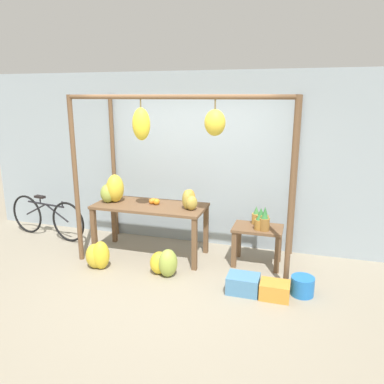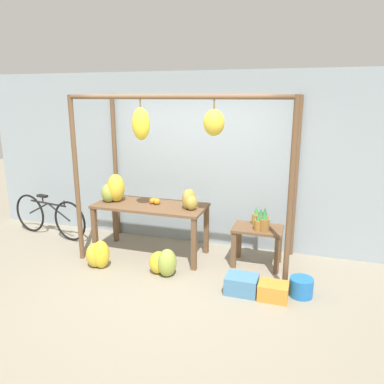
{
  "view_description": "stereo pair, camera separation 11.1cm",
  "coord_description": "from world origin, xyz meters",
  "px_view_note": "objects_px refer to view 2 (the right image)",
  "views": [
    {
      "loc": [
        1.63,
        -4.17,
        2.42
      ],
      "look_at": [
        0.1,
        0.87,
        1.06
      ],
      "focal_mm": 35.0,
      "sensor_mm": 36.0,
      "label": 1
    },
    {
      "loc": [
        1.73,
        -4.14,
        2.42
      ],
      "look_at": [
        0.1,
        0.87,
        1.06
      ],
      "focal_mm": 35.0,
      "sensor_mm": 36.0,
      "label": 2
    }
  ],
  "objects_px": {
    "banana_pile_ground_left": "(98,255)",
    "banana_pile_on_table": "(114,190)",
    "blue_bucket": "(301,287)",
    "parked_bicycle": "(49,216)",
    "papaya_pile": "(189,200)",
    "orange_pile": "(155,201)",
    "fruit_crate_purple": "(273,291)",
    "pineapple_cluster": "(261,221)",
    "fruit_crate_white": "(242,284)",
    "banana_pile_ground_right": "(163,263)"
  },
  "relations": [
    {
      "from": "banana_pile_ground_left",
      "to": "banana_pile_on_table",
      "type": "bearing_deg",
      "value": 96.59
    },
    {
      "from": "blue_bucket",
      "to": "parked_bicycle",
      "type": "distance_m",
      "value": 4.41
    },
    {
      "from": "banana_pile_ground_left",
      "to": "papaya_pile",
      "type": "distance_m",
      "value": 1.54
    },
    {
      "from": "orange_pile",
      "to": "fruit_crate_purple",
      "type": "distance_m",
      "value": 2.21
    },
    {
      "from": "orange_pile",
      "to": "pineapple_cluster",
      "type": "bearing_deg",
      "value": 1.7
    },
    {
      "from": "banana_pile_ground_left",
      "to": "pineapple_cluster",
      "type": "bearing_deg",
      "value": 19.28
    },
    {
      "from": "parked_bicycle",
      "to": "papaya_pile",
      "type": "distance_m",
      "value": 2.76
    },
    {
      "from": "fruit_crate_white",
      "to": "parked_bicycle",
      "type": "height_order",
      "value": "parked_bicycle"
    },
    {
      "from": "banana_pile_on_table",
      "to": "parked_bicycle",
      "type": "height_order",
      "value": "banana_pile_on_table"
    },
    {
      "from": "banana_pile_ground_right",
      "to": "papaya_pile",
      "type": "xyz_separation_m",
      "value": [
        0.2,
        0.55,
        0.77
      ]
    },
    {
      "from": "pineapple_cluster",
      "to": "banana_pile_ground_right",
      "type": "distance_m",
      "value": 1.5
    },
    {
      "from": "fruit_crate_white",
      "to": "blue_bucket",
      "type": "bearing_deg",
      "value": 11.67
    },
    {
      "from": "banana_pile_on_table",
      "to": "banana_pile_ground_right",
      "type": "xyz_separation_m",
      "value": [
        1.06,
        -0.59,
        -0.82
      ]
    },
    {
      "from": "banana_pile_on_table",
      "to": "blue_bucket",
      "type": "relative_size",
      "value": 1.51
    },
    {
      "from": "pineapple_cluster",
      "to": "blue_bucket",
      "type": "xyz_separation_m",
      "value": [
        0.62,
        -0.7,
        -0.58
      ]
    },
    {
      "from": "banana_pile_ground_left",
      "to": "papaya_pile",
      "type": "xyz_separation_m",
      "value": [
        1.19,
        0.62,
        0.75
      ]
    },
    {
      "from": "banana_pile_ground_left",
      "to": "banana_pile_ground_right",
      "type": "relative_size",
      "value": 0.83
    },
    {
      "from": "blue_bucket",
      "to": "papaya_pile",
      "type": "height_order",
      "value": "papaya_pile"
    },
    {
      "from": "pineapple_cluster",
      "to": "banana_pile_ground_left",
      "type": "relative_size",
      "value": 0.92
    },
    {
      "from": "banana_pile_on_table",
      "to": "banana_pile_ground_right",
      "type": "bearing_deg",
      "value": -29.02
    },
    {
      "from": "blue_bucket",
      "to": "pineapple_cluster",
      "type": "bearing_deg",
      "value": 131.52
    },
    {
      "from": "parked_bicycle",
      "to": "blue_bucket",
      "type": "bearing_deg",
      "value": -10.17
    },
    {
      "from": "blue_bucket",
      "to": "banana_pile_ground_right",
      "type": "bearing_deg",
      "value": -179.97
    },
    {
      "from": "pineapple_cluster",
      "to": "blue_bucket",
      "type": "relative_size",
      "value": 1.33
    },
    {
      "from": "fruit_crate_white",
      "to": "fruit_crate_purple",
      "type": "height_order",
      "value": "fruit_crate_white"
    },
    {
      "from": "fruit_crate_white",
      "to": "papaya_pile",
      "type": "relative_size",
      "value": 1.35
    },
    {
      "from": "banana_pile_on_table",
      "to": "banana_pile_ground_left",
      "type": "relative_size",
      "value": 1.04
    },
    {
      "from": "blue_bucket",
      "to": "parked_bicycle",
      "type": "bearing_deg",
      "value": 169.83
    },
    {
      "from": "banana_pile_ground_left",
      "to": "blue_bucket",
      "type": "xyz_separation_m",
      "value": [
        2.83,
        0.08,
        -0.08
      ]
    },
    {
      "from": "banana_pile_ground_right",
      "to": "parked_bicycle",
      "type": "distance_m",
      "value": 2.61
    },
    {
      "from": "papaya_pile",
      "to": "parked_bicycle",
      "type": "bearing_deg",
      "value": 175.08
    },
    {
      "from": "blue_bucket",
      "to": "papaya_pile",
      "type": "xyz_separation_m",
      "value": [
        -1.65,
        0.55,
        0.83
      ]
    },
    {
      "from": "banana_pile_ground_left",
      "to": "fruit_crate_purple",
      "type": "relative_size",
      "value": 1.16
    },
    {
      "from": "pineapple_cluster",
      "to": "papaya_pile",
      "type": "bearing_deg",
      "value": -171.61
    },
    {
      "from": "pineapple_cluster",
      "to": "parked_bicycle",
      "type": "bearing_deg",
      "value": 178.77
    },
    {
      "from": "banana_pile_on_table",
      "to": "banana_pile_ground_right",
      "type": "relative_size",
      "value": 0.87
    },
    {
      "from": "pineapple_cluster",
      "to": "papaya_pile",
      "type": "distance_m",
      "value": 1.07
    },
    {
      "from": "banana_pile_on_table",
      "to": "parked_bicycle",
      "type": "relative_size",
      "value": 0.26
    },
    {
      "from": "banana_pile_ground_right",
      "to": "fruit_crate_white",
      "type": "height_order",
      "value": "banana_pile_ground_right"
    },
    {
      "from": "orange_pile",
      "to": "banana_pile_ground_left",
      "type": "height_order",
      "value": "orange_pile"
    },
    {
      "from": "pineapple_cluster",
      "to": "fruit_crate_white",
      "type": "relative_size",
      "value": 0.96
    },
    {
      "from": "pineapple_cluster",
      "to": "blue_bucket",
      "type": "height_order",
      "value": "pineapple_cluster"
    },
    {
      "from": "pineapple_cluster",
      "to": "fruit_crate_purple",
      "type": "xyz_separation_m",
      "value": [
        0.29,
        -0.88,
        -0.6
      ]
    },
    {
      "from": "banana_pile_on_table",
      "to": "papaya_pile",
      "type": "xyz_separation_m",
      "value": [
        1.26,
        -0.04,
        -0.05
      ]
    },
    {
      "from": "banana_pile_ground_left",
      "to": "banana_pile_ground_right",
      "type": "height_order",
      "value": "banana_pile_ground_left"
    },
    {
      "from": "banana_pile_on_table",
      "to": "pineapple_cluster",
      "type": "height_order",
      "value": "banana_pile_on_table"
    },
    {
      "from": "banana_pile_on_table",
      "to": "fruit_crate_purple",
      "type": "distance_m",
      "value": 2.84
    },
    {
      "from": "parked_bicycle",
      "to": "banana_pile_ground_left",
      "type": "bearing_deg",
      "value": -29.63
    },
    {
      "from": "banana_pile_ground_left",
      "to": "orange_pile",
      "type": "bearing_deg",
      "value": 50.43
    },
    {
      "from": "banana_pile_ground_left",
      "to": "fruit_crate_purple",
      "type": "distance_m",
      "value": 2.51
    }
  ]
}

